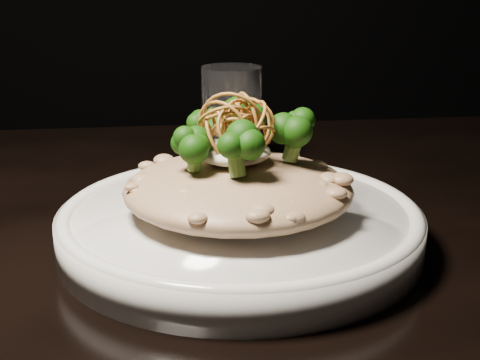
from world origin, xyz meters
The scene contains 7 objects.
table centered at (0.00, 0.00, 0.67)m, with size 1.10×0.80×0.75m.
plate centered at (-0.03, -0.03, 0.76)m, with size 0.29×0.29×0.03m, color silver.
risotto centered at (-0.03, -0.03, 0.80)m, with size 0.18×0.18×0.04m, color brown.
broccoli centered at (-0.03, -0.02, 0.84)m, with size 0.14×0.14×0.05m, color black, non-canonical shape.
cheese centered at (-0.03, -0.03, 0.83)m, with size 0.06×0.06×0.02m, color silver.
shallots centered at (-0.03, -0.03, 0.85)m, with size 0.05×0.05×0.03m, color brown, non-canonical shape.
drinking_glass centered at (-0.01, 0.18, 0.81)m, with size 0.06×0.06×0.11m, color silver.
Camera 1 is at (-0.09, -0.52, 0.97)m, focal length 50.00 mm.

